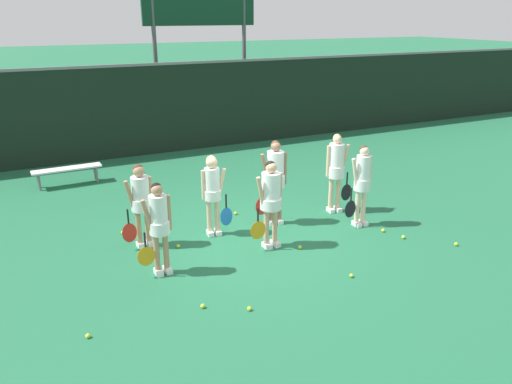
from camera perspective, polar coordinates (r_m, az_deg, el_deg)
name	(u,v)px	position (r m, az deg, el deg)	size (l,w,h in m)	color
ground_plane	(257,237)	(10.02, 0.12, -5.15)	(140.00, 140.00, 0.00)	#216642
fence_windscreen	(156,109)	(16.02, -11.33, 9.30)	(60.00, 0.08, 2.82)	black
scoreboard	(200,17)	(17.75, -6.40, 19.22)	(3.92, 0.15, 5.22)	#515156
bench_courtside	(67,170)	(13.79, -20.78, 2.32)	(1.73, 0.42, 0.46)	silver
player_0	(159,222)	(8.45, -11.06, -3.41)	(0.63, 0.34, 1.63)	tan
player_1	(271,197)	(9.24, 1.68, -0.57)	(0.69, 0.40, 1.70)	tan
player_2	(362,180)	(10.44, 12.02, 1.35)	(0.62, 0.33, 1.73)	beige
player_3	(141,199)	(9.52, -13.05, -0.78)	(0.65, 0.38, 1.63)	tan
player_4	(213,189)	(9.82, -4.97, 0.38)	(0.61, 0.34, 1.64)	beige
player_5	(275,175)	(10.30, 2.19, 1.94)	(0.68, 0.40, 1.80)	#8C664C
player_6	(336,167)	(11.09, 9.15, 2.89)	(0.65, 0.38, 1.78)	beige
tennis_ball_0	(300,247)	(9.55, 5.05, -6.30)	(0.07, 0.07, 0.07)	#CCE033
tennis_ball_1	(351,276)	(8.70, 10.84, -9.36)	(0.07, 0.07, 0.07)	#CCE033
tennis_ball_2	(123,232)	(10.48, -15.00, -4.49)	(0.07, 0.07, 0.07)	#CCE033
tennis_ball_3	(358,202)	(11.98, 11.57, -1.12)	(0.07, 0.07, 0.07)	#CCE033
tennis_ball_4	(383,230)	(10.54, 14.33, -4.27)	(0.07, 0.07, 0.07)	#CCE033
tennis_ball_5	(403,237)	(10.35, 16.49, -4.96)	(0.07, 0.07, 0.07)	#CCE033
tennis_ball_6	(178,246)	(9.68, -8.88, -6.13)	(0.07, 0.07, 0.07)	#CCE033
tennis_ball_7	(88,336)	(7.50, -18.67, -15.32)	(0.07, 0.07, 0.07)	#CCE033
tennis_ball_8	(249,309)	(7.69, -0.76, -13.18)	(0.07, 0.07, 0.07)	#CCE033
tennis_ball_9	(203,306)	(7.79, -6.11, -12.83)	(0.07, 0.07, 0.07)	#CCE033
tennis_ball_10	(456,244)	(10.37, 21.90, -5.55)	(0.07, 0.07, 0.07)	#CCE033
tennis_ball_11	(235,213)	(11.09, -2.37, -2.44)	(0.07, 0.07, 0.07)	#CCE033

